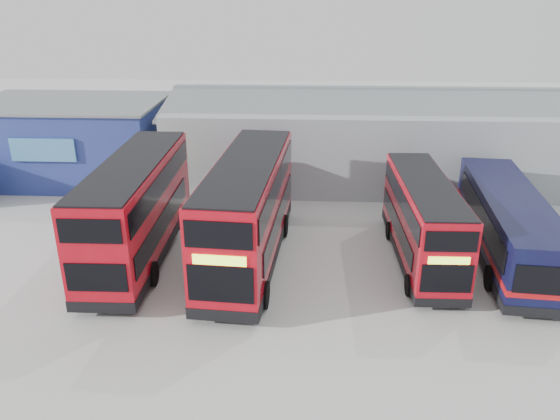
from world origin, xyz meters
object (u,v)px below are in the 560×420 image
at_px(double_decker_left, 137,210).
at_px(single_decker_blue, 507,227).
at_px(office_block, 72,139).
at_px(maintenance_shed, 398,136).
at_px(double_decker_right, 423,222).
at_px(double_decker_centre, 248,213).

distance_m(double_decker_left, single_decker_blue, 17.41).
relative_size(office_block, maintenance_shed, 0.40).
relative_size(maintenance_shed, double_decker_right, 3.26).
relative_size(double_decker_left, double_decker_centre, 0.96).
distance_m(office_block, double_decker_centre, 17.71).
xyz_separation_m(maintenance_shed, double_decker_right, (-0.79, -13.46, -0.64)).
bearing_deg(double_decker_centre, double_decker_right, 7.08).
xyz_separation_m(double_decker_centre, double_decker_right, (8.06, 0.41, -0.48)).
xyz_separation_m(double_decker_left, double_decker_right, (13.31, 0.20, -0.40)).
relative_size(double_decker_centre, single_decker_blue, 0.99).
height_order(office_block, double_decker_left, office_block).
height_order(office_block, double_decker_right, office_block).
distance_m(office_block, maintenance_shed, 22.09).
bearing_deg(office_block, maintenance_shed, 5.21).
relative_size(office_block, double_decker_left, 1.09).
bearing_deg(double_decker_right, double_decker_left, 179.96).
bearing_deg(double_decker_centre, single_decker_blue, 8.73).
height_order(double_decker_left, double_decker_centre, double_decker_centre).
bearing_deg(single_decker_blue, double_decker_right, 12.98).
xyz_separation_m(office_block, maintenance_shed, (22.00, 2.01, 0.02)).
distance_m(double_decker_left, double_decker_centre, 5.25).
distance_m(double_decker_left, double_decker_right, 13.31).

